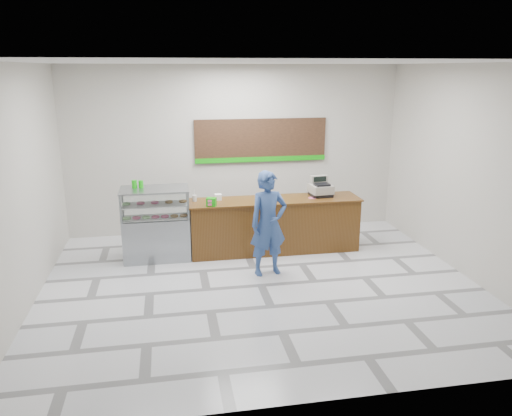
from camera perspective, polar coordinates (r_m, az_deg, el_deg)
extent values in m
plane|color=silver|center=(8.23, 0.61, -8.83)|extent=(7.00, 7.00, 0.00)
plane|color=beige|center=(10.58, -2.42, 6.63)|extent=(7.00, 0.00, 7.00)
plane|color=silver|center=(7.49, 0.69, 16.34)|extent=(7.00, 7.00, 0.00)
cube|color=#573314|center=(9.57, 2.12, -2.05)|extent=(3.20, 0.70, 1.00)
cube|color=#573314|center=(9.43, 2.15, 0.93)|extent=(3.26, 0.76, 0.03)
cube|color=gray|center=(9.40, -11.25, -3.32)|extent=(1.20, 0.70, 0.80)
cube|color=white|center=(9.22, -11.46, 0.50)|extent=(1.20, 0.70, 0.50)
cube|color=gray|center=(9.15, -11.55, 2.10)|extent=(1.22, 0.72, 0.03)
cube|color=silver|center=(9.28, -11.39, -0.87)|extent=(1.14, 0.64, 0.02)
cube|color=silver|center=(9.21, -11.47, 0.56)|extent=(1.14, 0.64, 0.02)
torus|color=#A8ED90|center=(9.20, -14.52, -0.99)|extent=(0.15, 0.15, 0.05)
torus|color=#DA527E|center=(9.19, -13.48, -0.94)|extent=(0.15, 0.15, 0.05)
torus|color=#A8ED90|center=(9.18, -12.45, -0.89)|extent=(0.15, 0.15, 0.05)
torus|color=#DA527E|center=(9.17, -11.41, -0.84)|extent=(0.15, 0.15, 0.05)
torus|color=#DA527E|center=(9.17, -10.37, -0.79)|extent=(0.15, 0.15, 0.05)
torus|color=olive|center=(9.17, -9.33, -0.74)|extent=(0.15, 0.15, 0.05)
torus|color=olive|center=(9.17, -8.29, -0.69)|extent=(0.15, 0.15, 0.05)
torus|color=#A8ED90|center=(9.28, -14.56, 0.69)|extent=(0.15, 0.15, 0.05)
torus|color=#DA527E|center=(9.26, -13.02, 0.77)|extent=(0.15, 0.15, 0.05)
torus|color=#DA527E|center=(9.25, -11.47, 0.85)|extent=(0.15, 0.15, 0.05)
torus|color=olive|center=(9.25, -9.93, 0.92)|extent=(0.15, 0.15, 0.05)
torus|color=olive|center=(9.25, -8.38, 0.99)|extent=(0.15, 0.15, 0.05)
cube|color=black|center=(10.60, 0.57, 7.75)|extent=(2.80, 0.05, 0.90)
cube|color=#11A60C|center=(10.63, 0.59, 5.60)|extent=(2.80, 0.02, 0.10)
cube|color=black|center=(9.74, 7.38, 1.57)|extent=(0.40, 0.40, 0.06)
cube|color=gray|center=(9.71, 7.40, 2.19)|extent=(0.44, 0.46, 0.16)
cube|color=black|center=(9.62, 7.57, 2.66)|extent=(0.30, 0.23, 0.04)
cube|color=gray|center=(9.79, 7.23, 3.26)|extent=(0.35, 0.14, 0.16)
cube|color=black|center=(9.73, 7.33, 3.30)|extent=(0.26, 0.04, 0.10)
cube|color=black|center=(9.59, 7.06, 1.29)|extent=(0.11, 0.16, 0.04)
cube|color=#27BE00|center=(9.25, 1.27, 0.80)|extent=(0.36, 0.28, 0.02)
cube|color=white|center=(9.25, 1.38, 0.87)|extent=(0.26, 0.19, 0.00)
cube|color=white|center=(9.38, -4.36, 1.26)|extent=(0.13, 0.13, 0.11)
cylinder|color=silver|center=(9.32, -7.04, 1.12)|extent=(0.08, 0.08, 0.12)
cube|color=#11A60C|center=(8.97, -5.12, 0.70)|extent=(0.20, 0.16, 0.15)
cylinder|color=#DA527E|center=(9.56, 6.47, 1.15)|extent=(0.16, 0.16, 0.00)
cylinder|color=#11A60C|center=(9.25, -13.73, 2.67)|extent=(0.09, 0.09, 0.14)
cylinder|color=#11A60C|center=(9.25, -13.01, 2.68)|extent=(0.08, 0.08, 0.13)
imported|color=#2E4B85|center=(8.39, 1.43, -1.78)|extent=(0.73, 0.55, 1.79)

